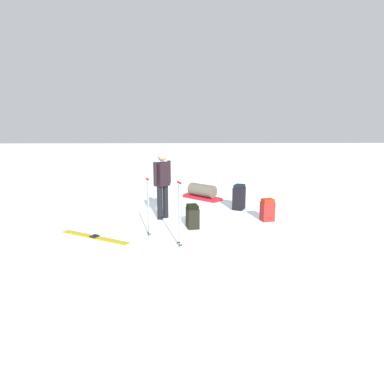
{
  "coord_description": "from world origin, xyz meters",
  "views": [
    {
      "loc": [
        8.09,
        -0.24,
        2.31
      ],
      "look_at": [
        0.0,
        0.0,
        0.7
      ],
      "focal_mm": 30.67,
      "sensor_mm": 36.0,
      "label": 1
    }
  ],
  "objects_px": {
    "backpack_large_dark": "(193,217)",
    "ski_poles_planted_near": "(148,204)",
    "ski_pair_near": "(94,237)",
    "backpack_small_spare": "(239,197)",
    "gear_sled": "(202,192)",
    "skier_standing": "(162,182)",
    "ski_poles_planted_far": "(179,211)",
    "backpack_bright": "(267,210)"
  },
  "relations": [
    {
      "from": "backpack_bright",
      "to": "ski_poles_planted_near",
      "type": "distance_m",
      "value": 3.07
    },
    {
      "from": "ski_poles_planted_near",
      "to": "ski_poles_planted_far",
      "type": "distance_m",
      "value": 0.95
    },
    {
      "from": "backpack_large_dark",
      "to": "ski_poles_planted_near",
      "type": "bearing_deg",
      "value": -59.78
    },
    {
      "from": "backpack_small_spare",
      "to": "gear_sled",
      "type": "xyz_separation_m",
      "value": [
        -1.41,
        -0.96,
        -0.13
      ]
    },
    {
      "from": "skier_standing",
      "to": "ski_poles_planted_near",
      "type": "xyz_separation_m",
      "value": [
        1.37,
        -0.23,
        -0.25
      ]
    },
    {
      "from": "backpack_small_spare",
      "to": "ski_poles_planted_near",
      "type": "xyz_separation_m",
      "value": [
        2.26,
        -2.34,
        0.35
      ]
    },
    {
      "from": "ski_poles_planted_near",
      "to": "backpack_bright",
      "type": "bearing_deg",
      "value": 110.69
    },
    {
      "from": "ski_poles_planted_near",
      "to": "gear_sled",
      "type": "height_order",
      "value": "ski_poles_planted_near"
    },
    {
      "from": "ski_pair_near",
      "to": "gear_sled",
      "type": "bearing_deg",
      "value": 146.27
    },
    {
      "from": "ski_poles_planted_far",
      "to": "ski_poles_planted_near",
      "type": "bearing_deg",
      "value": -135.11
    },
    {
      "from": "backpack_small_spare",
      "to": "ski_poles_planted_near",
      "type": "distance_m",
      "value": 3.27
    },
    {
      "from": "backpack_small_spare",
      "to": "gear_sled",
      "type": "distance_m",
      "value": 1.71
    },
    {
      "from": "skier_standing",
      "to": "gear_sled",
      "type": "distance_m",
      "value": 2.67
    },
    {
      "from": "ski_pair_near",
      "to": "ski_poles_planted_near",
      "type": "height_order",
      "value": "ski_poles_planted_near"
    },
    {
      "from": "skier_standing",
      "to": "ski_poles_planted_far",
      "type": "relative_size",
      "value": 1.31
    },
    {
      "from": "ski_pair_near",
      "to": "backpack_large_dark",
      "type": "height_order",
      "value": "backpack_large_dark"
    },
    {
      "from": "backpack_large_dark",
      "to": "ski_poles_planted_near",
      "type": "xyz_separation_m",
      "value": [
        0.56,
        -0.96,
        0.44
      ]
    },
    {
      "from": "gear_sled",
      "to": "backpack_bright",
      "type": "bearing_deg",
      "value": 29.61
    },
    {
      "from": "ski_pair_near",
      "to": "backpack_bright",
      "type": "height_order",
      "value": "backpack_bright"
    },
    {
      "from": "gear_sled",
      "to": "backpack_large_dark",
      "type": "bearing_deg",
      "value": -7.51
    },
    {
      "from": "backpack_small_spare",
      "to": "ski_poles_planted_near",
      "type": "bearing_deg",
      "value": -45.94
    },
    {
      "from": "skier_standing",
      "to": "backpack_small_spare",
      "type": "height_order",
      "value": "skier_standing"
    },
    {
      "from": "backpack_large_dark",
      "to": "ski_pair_near",
      "type": "bearing_deg",
      "value": -72.63
    },
    {
      "from": "backpack_small_spare",
      "to": "ski_pair_near",
      "type": "bearing_deg",
      "value": -55.87
    },
    {
      "from": "ski_pair_near",
      "to": "ski_poles_planted_far",
      "type": "height_order",
      "value": "ski_poles_planted_far"
    },
    {
      "from": "ski_poles_planted_near",
      "to": "ski_poles_planted_far",
      "type": "relative_size",
      "value": 0.97
    },
    {
      "from": "backpack_bright",
      "to": "backpack_small_spare",
      "type": "distance_m",
      "value": 1.29
    },
    {
      "from": "skier_standing",
      "to": "ski_poles_planted_near",
      "type": "distance_m",
      "value": 1.42
    },
    {
      "from": "ski_poles_planted_near",
      "to": "ski_poles_planted_far",
      "type": "height_order",
      "value": "ski_poles_planted_far"
    },
    {
      "from": "ski_pair_near",
      "to": "ski_poles_planted_near",
      "type": "distance_m",
      "value": 1.34
    },
    {
      "from": "skier_standing",
      "to": "ski_pair_near",
      "type": "distance_m",
      "value": 2.22
    },
    {
      "from": "backpack_large_dark",
      "to": "gear_sled",
      "type": "distance_m",
      "value": 3.14
    },
    {
      "from": "ski_pair_near",
      "to": "backpack_large_dark",
      "type": "distance_m",
      "value": 2.22
    },
    {
      "from": "ski_poles_planted_far",
      "to": "gear_sled",
      "type": "relative_size",
      "value": 1.02
    },
    {
      "from": "backpack_large_dark",
      "to": "gear_sled",
      "type": "relative_size",
      "value": 0.43
    },
    {
      "from": "ski_poles_planted_far",
      "to": "skier_standing",
      "type": "bearing_deg",
      "value": -167.75
    },
    {
      "from": "skier_standing",
      "to": "ski_poles_planted_far",
      "type": "height_order",
      "value": "skier_standing"
    },
    {
      "from": "backpack_bright",
      "to": "ski_pair_near",
      "type": "bearing_deg",
      "value": -73.62
    },
    {
      "from": "ski_pair_near",
      "to": "ski_poles_planted_near",
      "type": "xyz_separation_m",
      "value": [
        -0.1,
        1.14,
        0.69
      ]
    },
    {
      "from": "ski_pair_near",
      "to": "ski_poles_planted_near",
      "type": "bearing_deg",
      "value": 94.91
    },
    {
      "from": "backpack_bright",
      "to": "gear_sled",
      "type": "height_order",
      "value": "backpack_bright"
    },
    {
      "from": "skier_standing",
      "to": "gear_sled",
      "type": "relative_size",
      "value": 1.34
    }
  ]
}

